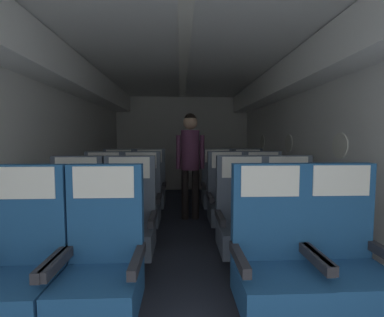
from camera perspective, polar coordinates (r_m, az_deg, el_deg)
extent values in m
cube|color=#2D3342|center=(3.52, -1.63, -16.52)|extent=(3.39, 6.84, 0.02)
cube|color=silver|center=(3.64, -27.62, 1.93)|extent=(0.08, 6.44, 2.24)
cube|color=silver|center=(3.68, 24.01, 2.06)|extent=(0.08, 6.44, 2.24)
cube|color=silver|center=(3.44, -1.71, 21.23)|extent=(3.27, 6.44, 0.06)
cube|color=silver|center=(6.53, -2.02, 3.24)|extent=(3.27, 0.06, 2.24)
cube|color=white|center=(3.64, -24.92, 16.32)|extent=(0.35, 6.18, 0.36)
cube|color=white|center=(3.67, 21.31, 16.32)|extent=(0.35, 6.18, 0.36)
cube|color=white|center=(3.43, -1.71, 20.59)|extent=(0.12, 5.79, 0.02)
cylinder|color=white|center=(3.09, 28.59, 2.39)|extent=(0.01, 0.26, 0.26)
cylinder|color=white|center=(4.25, 19.63, 3.04)|extent=(0.01, 0.26, 0.26)
cylinder|color=white|center=(5.46, 14.56, 3.37)|extent=(0.01, 0.26, 0.26)
cube|color=navy|center=(2.05, -33.26, -22.96)|extent=(0.47, 0.47, 0.22)
cube|color=navy|center=(2.06, -30.96, -9.99)|extent=(0.47, 0.08, 0.64)
cube|color=#28282D|center=(1.86, -27.20, -18.74)|extent=(0.05, 0.39, 0.06)
cube|color=silver|center=(1.98, -31.84, -4.39)|extent=(0.38, 0.01, 0.20)
cube|color=navy|center=(1.87, -18.90, -25.16)|extent=(0.47, 0.47, 0.22)
cube|color=navy|center=(1.88, -17.53, -10.85)|extent=(0.47, 0.08, 0.64)
cube|color=#28282D|center=(1.74, -11.42, -20.12)|extent=(0.05, 0.39, 0.06)
cube|color=#28282D|center=(1.86, -26.15, -18.79)|extent=(0.05, 0.39, 0.06)
cube|color=silver|center=(1.80, -18.07, -4.76)|extent=(0.38, 0.01, 0.20)
cube|color=navy|center=(2.09, 30.41, -22.21)|extent=(0.47, 0.47, 0.22)
cube|color=navy|center=(2.10, 27.98, -9.57)|extent=(0.47, 0.08, 0.64)
cube|color=#28282D|center=(1.91, 24.62, -18.14)|extent=(0.05, 0.39, 0.06)
cube|color=silver|center=(2.03, 28.85, -4.08)|extent=(0.38, 0.01, 0.20)
cube|color=navy|center=(1.90, 17.21, -24.73)|extent=(0.47, 0.47, 0.22)
cube|color=navy|center=(1.91, 15.52, -10.63)|extent=(0.47, 0.08, 0.64)
cube|color=#28282D|center=(1.89, 24.17, -18.29)|extent=(0.05, 0.39, 0.06)
cube|color=#28282D|center=(1.75, 9.91, -19.90)|extent=(0.05, 0.39, 0.06)
cube|color=silver|center=(1.82, 16.10, -4.60)|extent=(0.38, 0.01, 0.20)
cube|color=#38383D|center=(2.82, -23.72, -19.76)|extent=(0.17, 0.17, 0.22)
cube|color=#4C5666|center=(2.74, -23.86, -15.58)|extent=(0.47, 0.47, 0.22)
cube|color=#4C5666|center=(2.80, -22.68, -6.02)|extent=(0.47, 0.08, 0.64)
cube|color=#28282D|center=(2.61, -19.25, -11.88)|extent=(0.05, 0.39, 0.06)
cube|color=#28282D|center=(2.77, -28.44, -11.20)|extent=(0.05, 0.39, 0.06)
cube|color=silver|center=(2.73, -23.14, -1.86)|extent=(0.38, 0.01, 0.20)
cube|color=#38383D|center=(2.70, -13.28, -20.66)|extent=(0.17, 0.17, 0.22)
cube|color=#4C5666|center=(2.61, -13.37, -16.31)|extent=(0.47, 0.47, 0.22)
cube|color=#4C5666|center=(2.68, -12.74, -6.25)|extent=(0.47, 0.08, 0.64)
cube|color=#28282D|center=(2.52, -8.26, -12.26)|extent=(0.05, 0.39, 0.06)
cube|color=#28282D|center=(2.60, -18.46, -11.89)|extent=(0.05, 0.39, 0.06)
cube|color=silver|center=(2.61, -13.00, -1.90)|extent=(0.38, 0.01, 0.20)
cube|color=#38383D|center=(2.85, 20.29, -19.38)|extent=(0.17, 0.17, 0.22)
cube|color=#4C5666|center=(2.77, 20.41, -15.24)|extent=(0.47, 0.47, 0.22)
cube|color=#4C5666|center=(2.84, 19.13, -5.80)|extent=(0.47, 0.08, 0.64)
cube|color=#28282D|center=(2.81, 24.87, -10.87)|extent=(0.05, 0.39, 0.06)
cube|color=#28282D|center=(2.63, 15.89, -11.62)|extent=(0.05, 0.39, 0.06)
cube|color=silver|center=(2.77, 19.58, -1.69)|extent=(0.38, 0.01, 0.20)
cube|color=#38383D|center=(2.72, 10.87, -20.42)|extent=(0.17, 0.17, 0.22)
cube|color=#4C5666|center=(2.63, 10.94, -16.10)|extent=(0.47, 0.47, 0.22)
cube|color=#4C5666|center=(2.70, 10.13, -6.13)|extent=(0.47, 0.08, 0.64)
cube|color=#28282D|center=(2.63, 15.91, -11.64)|extent=(0.05, 0.39, 0.06)
cube|color=#28282D|center=(2.53, 5.89, -12.15)|extent=(0.05, 0.39, 0.06)
cube|color=silver|center=(2.63, 10.41, -1.81)|extent=(0.38, 0.01, 0.20)
cube|color=#38383D|center=(3.57, -18.39, -14.44)|extent=(0.17, 0.17, 0.22)
cube|color=#4C5666|center=(3.50, -18.48, -11.06)|extent=(0.47, 0.47, 0.22)
cube|color=#4C5666|center=(3.60, -17.79, -3.67)|extent=(0.47, 0.08, 0.64)
cube|color=#28282D|center=(3.40, -14.85, -7.99)|extent=(0.05, 0.39, 0.06)
cube|color=#28282D|center=(3.53, -22.13, -7.73)|extent=(0.05, 0.39, 0.06)
cube|color=silver|center=(3.53, -18.07, -0.40)|extent=(0.38, 0.01, 0.20)
cube|color=#38383D|center=(3.46, -10.80, -14.88)|extent=(0.17, 0.17, 0.22)
cube|color=#4C5666|center=(3.40, -10.85, -11.40)|extent=(0.47, 0.47, 0.22)
cube|color=#4C5666|center=(3.50, -10.49, -3.77)|extent=(0.47, 0.08, 0.64)
cube|color=#28282D|center=(3.32, -6.99, -8.17)|extent=(0.05, 0.39, 0.06)
cube|color=#28282D|center=(3.39, -14.73, -8.03)|extent=(0.05, 0.39, 0.06)
cube|color=silver|center=(3.43, -10.64, -0.41)|extent=(0.38, 0.01, 0.20)
cube|color=#38383D|center=(3.57, 15.16, -14.35)|extent=(0.17, 0.17, 0.22)
cube|color=#4C5666|center=(3.51, 15.23, -10.97)|extent=(0.47, 0.47, 0.22)
cube|color=#4C5666|center=(3.60, 14.44, -3.59)|extent=(0.47, 0.08, 0.64)
cube|color=#28282D|center=(3.54, 18.83, -7.61)|extent=(0.05, 0.39, 0.06)
cube|color=#28282D|center=(3.40, 11.62, -7.94)|extent=(0.05, 0.39, 0.06)
cube|color=silver|center=(3.54, 14.72, -0.33)|extent=(0.38, 0.01, 0.20)
cube|color=#38383D|center=(3.49, 7.58, -14.70)|extent=(0.17, 0.17, 0.22)
cube|color=#4C5666|center=(3.42, 7.62, -11.24)|extent=(0.47, 0.47, 0.22)
cube|color=#4C5666|center=(3.52, 7.14, -3.67)|extent=(0.47, 0.08, 0.64)
cube|color=#28282D|center=(3.42, 11.43, -7.86)|extent=(0.05, 0.39, 0.06)
cube|color=#28282D|center=(3.34, 3.79, -8.07)|extent=(0.05, 0.39, 0.06)
cube|color=silver|center=(3.45, 7.30, -0.33)|extent=(0.38, 0.01, 0.20)
cube|color=#38383D|center=(4.32, -15.35, -11.07)|extent=(0.17, 0.17, 0.22)
cube|color=#4C5666|center=(4.26, -15.41, -8.25)|extent=(0.47, 0.47, 0.22)
cube|color=#4C5666|center=(4.38, -14.95, -2.22)|extent=(0.47, 0.08, 0.64)
cube|color=#28282D|center=(4.18, -12.42, -5.66)|extent=(0.05, 0.39, 0.06)
cube|color=#28282D|center=(4.28, -18.43, -5.54)|extent=(0.05, 0.39, 0.06)
cube|color=silver|center=(4.32, -15.14, 0.47)|extent=(0.38, 0.01, 0.20)
cube|color=#38383D|center=(4.26, -8.97, -11.16)|extent=(0.17, 0.17, 0.22)
cube|color=#4C5666|center=(4.21, -9.00, -8.30)|extent=(0.47, 0.47, 0.22)
cube|color=#4C5666|center=(4.33, -8.78, -2.20)|extent=(0.47, 0.08, 0.64)
cube|color=#28282D|center=(4.15, -5.92, -5.65)|extent=(0.05, 0.39, 0.06)
cube|color=#28282D|center=(4.21, -12.12, -5.60)|extent=(0.05, 0.39, 0.06)
cube|color=silver|center=(4.27, -8.88, 0.53)|extent=(0.38, 0.01, 0.20)
cube|color=#38383D|center=(4.35, 11.95, -10.91)|extent=(0.17, 0.17, 0.22)
cube|color=#4C5666|center=(4.29, 12.00, -8.10)|extent=(0.47, 0.47, 0.22)
cube|color=#4C5666|center=(4.41, 11.46, -2.12)|extent=(0.47, 0.08, 0.64)
cube|color=#28282D|center=(4.32, 14.97, -5.39)|extent=(0.05, 0.39, 0.06)
cube|color=#28282D|center=(4.21, 9.03, -5.55)|extent=(0.05, 0.39, 0.06)
cube|color=silver|center=(4.35, 11.65, 0.56)|extent=(0.38, 0.01, 0.20)
cube|color=#38383D|center=(4.25, 5.50, -11.16)|extent=(0.17, 0.17, 0.22)
cube|color=#4C5666|center=(4.20, 5.52, -8.30)|extent=(0.47, 0.47, 0.22)
cube|color=#4C5666|center=(4.32, 5.21, -2.18)|extent=(0.47, 0.08, 0.64)
cube|color=#28282D|center=(4.20, 8.61, -5.56)|extent=(0.05, 0.39, 0.06)
cube|color=#28282D|center=(4.14, 2.41, -5.67)|extent=(0.05, 0.39, 0.06)
cube|color=silver|center=(4.26, 5.31, 0.55)|extent=(0.38, 0.01, 0.20)
cylinder|color=black|center=(4.20, -1.46, -7.52)|extent=(0.11, 0.11, 0.76)
cylinder|color=black|center=(4.21, 0.74, -7.50)|extent=(0.11, 0.11, 0.76)
cylinder|color=#5B2D4C|center=(4.12, -0.36, 1.79)|extent=(0.28, 0.28, 0.60)
cylinder|color=#5B2D4C|center=(4.12, -2.87, 1.37)|extent=(0.07, 0.07, 0.51)
cylinder|color=#5B2D4C|center=(4.13, 2.13, 1.38)|extent=(0.07, 0.07, 0.51)
sphere|color=tan|center=(4.12, -0.37, 7.60)|extent=(0.22, 0.22, 0.22)
sphere|color=black|center=(4.12, -0.37, 8.20)|extent=(0.18, 0.18, 0.18)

